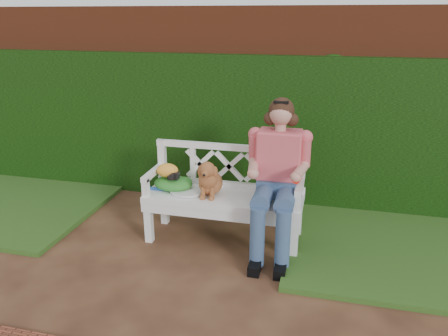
# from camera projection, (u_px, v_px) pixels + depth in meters

# --- Properties ---
(ground) EXTENTS (60.00, 60.00, 0.00)m
(ground) POSITION_uv_depth(u_px,v_px,m) (155.00, 268.00, 3.84)
(ground) COLOR #361D14
(brick_wall) EXTENTS (10.00, 0.30, 2.20)m
(brick_wall) POSITION_uv_depth(u_px,v_px,m) (211.00, 104.00, 5.22)
(brick_wall) COLOR brown
(brick_wall) RESTS_ON ground
(ivy_hedge) EXTENTS (10.00, 0.18, 1.70)m
(ivy_hedge) POSITION_uv_depth(u_px,v_px,m) (207.00, 129.00, 5.10)
(ivy_hedge) COLOR #1E500F
(ivy_hedge) RESTS_ON ground
(grass_right) EXTENTS (2.60, 2.00, 0.05)m
(grass_right) POSITION_uv_depth(u_px,v_px,m) (429.00, 248.00, 4.11)
(grass_right) COLOR #1C3B11
(grass_right) RESTS_ON ground
(garden_bench) EXTENTS (1.63, 0.75, 0.48)m
(garden_bench) POSITION_uv_depth(u_px,v_px,m) (224.00, 217.00, 4.25)
(garden_bench) COLOR white
(garden_bench) RESTS_ON ground
(seated_woman) EXTENTS (0.82, 0.95, 1.41)m
(seated_woman) POSITION_uv_depth(u_px,v_px,m) (278.00, 178.00, 3.96)
(seated_woman) COLOR #E93443
(seated_woman) RESTS_ON ground
(dog) EXTENTS (0.36, 0.40, 0.37)m
(dog) POSITION_uv_depth(u_px,v_px,m) (210.00, 177.00, 4.10)
(dog) COLOR brown
(dog) RESTS_ON garden_bench
(tennis_racket) EXTENTS (0.68, 0.47, 0.03)m
(tennis_racket) POSITION_uv_depth(u_px,v_px,m) (184.00, 191.00, 4.20)
(tennis_racket) COLOR white
(tennis_racket) RESTS_ON garden_bench
(green_bag) EXTENTS (0.47, 0.43, 0.13)m
(green_bag) POSITION_uv_depth(u_px,v_px,m) (173.00, 183.00, 4.28)
(green_bag) COLOR #3A8D36
(green_bag) RESTS_ON garden_bench
(camera_item) EXTENTS (0.10, 0.08, 0.07)m
(camera_item) POSITION_uv_depth(u_px,v_px,m) (174.00, 175.00, 4.20)
(camera_item) COLOR black
(camera_item) RESTS_ON green_bag
(baseball_glove) EXTENTS (0.26, 0.23, 0.14)m
(baseball_glove) POSITION_uv_depth(u_px,v_px,m) (167.00, 170.00, 4.23)
(baseball_glove) COLOR orange
(baseball_glove) RESTS_ON green_bag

